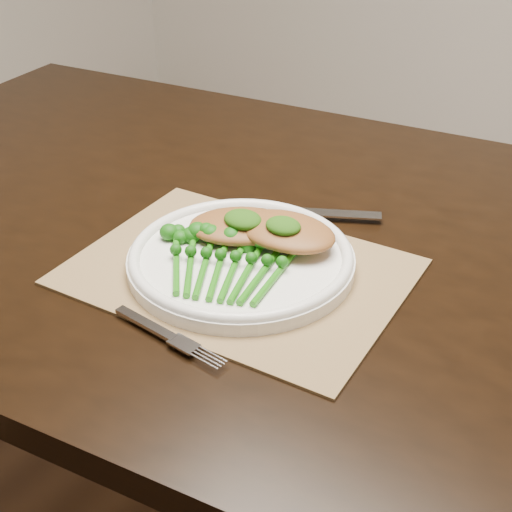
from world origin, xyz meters
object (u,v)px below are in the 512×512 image
Objects in this scene: dinner_plate at (241,258)px; chicken_fillet_left at (241,226)px; broccolini_bundle at (225,270)px; dining_table at (277,421)px; placemat at (238,272)px.

chicken_fillet_left is (-0.03, 0.04, 0.02)m from dinner_plate.
dinner_plate is 1.37× the size of broccolini_bundle.
dining_table is 0.40m from placemat.
dinner_plate is at bearing -91.50° from dining_table.
dining_table is at bearing 98.19° from dinner_plate.
chicken_fillet_left is (-0.03, 0.05, 0.03)m from placemat.
dining_table is 0.41m from chicken_fillet_left.
dining_table is at bearing 42.81° from chicken_fillet_left.
dinner_plate is 2.10× the size of chicken_fillet_left.
placemat is 0.07m from chicken_fillet_left.
chicken_fillet_left reaches higher than dining_table.
placemat is 2.97× the size of chicken_fillet_left.
dining_table is at bearing 75.00° from broccolini_bundle.
placemat is at bearing -73.04° from dinner_plate.
dinner_plate is at bearing 100.79° from placemat.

